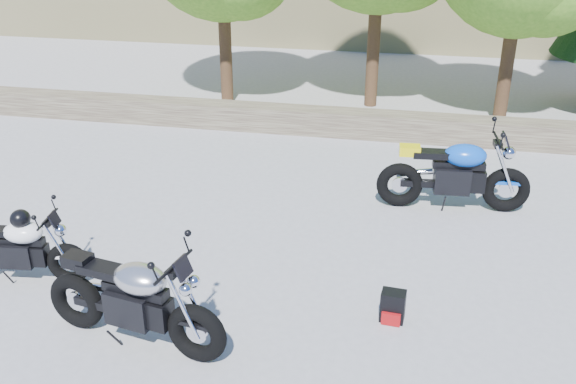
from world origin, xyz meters
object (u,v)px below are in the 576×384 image
(silver_bike, at_px, (134,301))
(blue_bike, at_px, (455,175))
(white_bike, at_px, (17,246))
(backpack, at_px, (393,307))

(silver_bike, relative_size, blue_bike, 0.94)
(white_bike, height_order, backpack, white_bike)
(silver_bike, relative_size, backpack, 5.88)
(white_bike, relative_size, backpack, 4.80)
(white_bike, relative_size, blue_bike, 0.77)
(white_bike, bearing_deg, backpack, -5.66)
(backpack, bearing_deg, silver_bike, -155.64)
(blue_bike, height_order, backpack, blue_bike)
(silver_bike, height_order, blue_bike, blue_bike)
(blue_bike, bearing_deg, silver_bike, -135.01)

